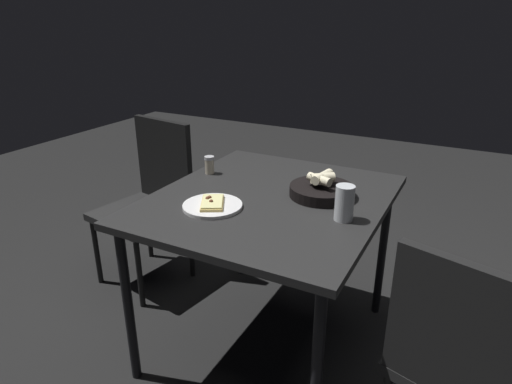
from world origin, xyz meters
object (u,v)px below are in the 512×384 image
(dining_table, at_px, (269,211))
(chair_near, at_px, (151,193))
(bread_basket, at_px, (322,189))
(pizza_plate, at_px, (212,205))
(pepper_shaker, at_px, (210,166))
(chair_far, at_px, (468,360))
(beer_glass, at_px, (344,205))

(dining_table, distance_m, chair_near, 0.91)
(dining_table, height_order, bread_basket, bread_basket)
(dining_table, xyz_separation_m, pizza_plate, (-0.15, -0.21, 0.08))
(pizza_plate, distance_m, chair_near, 0.87)
(bread_basket, relative_size, pepper_shaker, 3.16)
(pizza_plate, xyz_separation_m, chair_far, (0.98, -0.12, -0.27))
(pizza_plate, relative_size, chair_near, 0.26)
(bread_basket, height_order, chair_far, chair_far)
(chair_far, bearing_deg, pizza_plate, 173.07)
(beer_glass, bearing_deg, pepper_shaker, 164.39)
(dining_table, bearing_deg, pizza_plate, -126.59)
(pizza_plate, height_order, bread_basket, bread_basket)
(beer_glass, height_order, chair_far, beer_glass)
(beer_glass, bearing_deg, chair_near, 165.63)
(chair_near, relative_size, chair_far, 1.06)
(pizza_plate, height_order, pepper_shaker, pepper_shaker)
(dining_table, xyz_separation_m, beer_glass, (0.34, -0.07, 0.12))
(bread_basket, bearing_deg, dining_table, -150.88)
(bread_basket, height_order, chair_near, chair_near)
(pizza_plate, distance_m, chair_far, 1.03)
(beer_glass, height_order, pepper_shaker, beer_glass)
(dining_table, distance_m, pizza_plate, 0.27)
(bread_basket, xyz_separation_m, pepper_shaker, (-0.58, 0.02, 0.01))
(pepper_shaker, bearing_deg, chair_far, -20.57)
(chair_near, bearing_deg, beer_glass, -14.37)
(dining_table, height_order, pepper_shaker, pepper_shaker)
(bread_basket, bearing_deg, chair_near, 173.03)
(pizza_plate, xyz_separation_m, pepper_shaker, (-0.23, 0.34, 0.03))
(bread_basket, xyz_separation_m, beer_glass, (0.15, -0.18, 0.03))
(pizza_plate, bearing_deg, beer_glass, 15.06)
(beer_glass, distance_m, pepper_shaker, 0.76)
(dining_table, relative_size, pizza_plate, 4.45)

